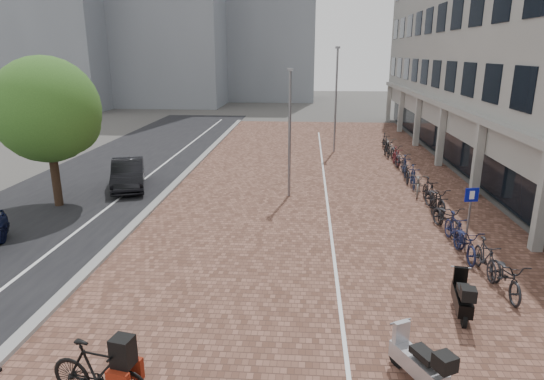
{
  "coord_description": "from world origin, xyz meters",
  "views": [
    {
      "loc": [
        1.27,
        -10.78,
        6.26
      ],
      "look_at": [
        0.0,
        6.0,
        1.3
      ],
      "focal_mm": 30.94,
      "sensor_mm": 36.0,
      "label": 1
    }
  ],
  "objects_px": {
    "car_dark": "(128,174)",
    "hero_bike": "(99,371)",
    "scooter_front": "(418,360)",
    "scooter_mid": "(462,296)",
    "parking_sign": "(470,210)"
  },
  "relations": [
    {
      "from": "car_dark",
      "to": "hero_bike",
      "type": "distance_m",
      "value": 14.79
    },
    {
      "from": "scooter_mid",
      "to": "parking_sign",
      "type": "height_order",
      "value": "parking_sign"
    },
    {
      "from": "hero_bike",
      "to": "scooter_front",
      "type": "bearing_deg",
      "value": -69.96
    },
    {
      "from": "scooter_front",
      "to": "hero_bike",
      "type": "bearing_deg",
      "value": 160.87
    },
    {
      "from": "car_dark",
      "to": "scooter_front",
      "type": "distance_m",
      "value": 16.94
    },
    {
      "from": "scooter_front",
      "to": "scooter_mid",
      "type": "distance_m",
      "value": 3.13
    },
    {
      "from": "scooter_mid",
      "to": "parking_sign",
      "type": "relative_size",
      "value": 0.73
    },
    {
      "from": "parking_sign",
      "to": "hero_bike",
      "type": "bearing_deg",
      "value": -152.39
    },
    {
      "from": "hero_bike",
      "to": "car_dark",
      "type": "bearing_deg",
      "value": 30.45
    },
    {
      "from": "car_dark",
      "to": "scooter_mid",
      "type": "bearing_deg",
      "value": -59.2
    },
    {
      "from": "scooter_front",
      "to": "car_dark",
      "type": "bearing_deg",
      "value": 101.7
    },
    {
      "from": "car_dark",
      "to": "hero_bike",
      "type": "relative_size",
      "value": 1.94
    },
    {
      "from": "scooter_mid",
      "to": "parking_sign",
      "type": "bearing_deg",
      "value": 80.31
    },
    {
      "from": "scooter_front",
      "to": "scooter_mid",
      "type": "relative_size",
      "value": 1.03
    },
    {
      "from": "car_dark",
      "to": "scooter_mid",
      "type": "height_order",
      "value": "car_dark"
    }
  ]
}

